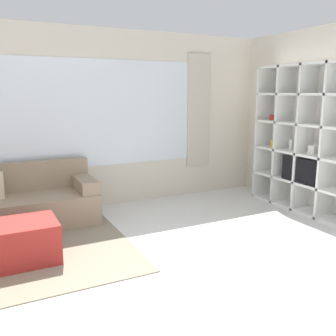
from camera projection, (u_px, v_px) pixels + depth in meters
ground_plane at (231, 319)px, 2.97m from camera, size 16.00×16.00×0.00m
wall_back at (100, 120)px, 5.69m from camera, size 6.87×0.11×2.70m
wall_right at (325, 121)px, 5.45m from camera, size 0.07×4.59×2.70m
area_rug at (1, 261)px, 3.98m from camera, size 2.83×1.98×0.01m
shelving_unit at (318, 141)px, 5.36m from camera, size 0.38×2.27×2.17m
couch_main at (25, 204)px, 4.97m from camera, size 1.80×0.84×0.82m
ottoman at (25, 242)px, 3.94m from camera, size 0.67×0.59×0.44m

